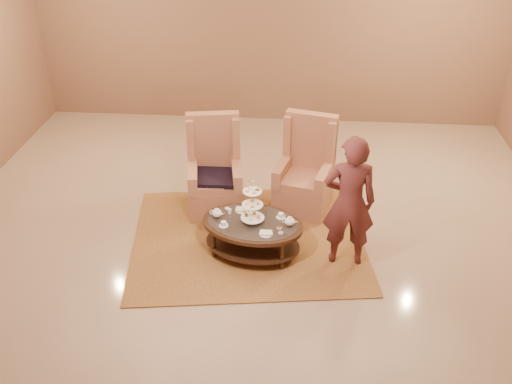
# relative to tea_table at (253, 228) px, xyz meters

# --- Properties ---
(ground) EXTENTS (8.00, 8.00, 0.00)m
(ground) POSITION_rel_tea_table_xyz_m (-0.04, 0.04, -0.37)
(ground) COLOR tan
(ground) RESTS_ON ground
(ceiling) EXTENTS (8.00, 8.00, 0.02)m
(ceiling) POSITION_rel_tea_table_xyz_m (-0.04, 0.04, -0.37)
(ceiling) COLOR white
(ceiling) RESTS_ON ground
(wall_back) EXTENTS (8.00, 0.04, 3.50)m
(wall_back) POSITION_rel_tea_table_xyz_m (-0.04, 4.04, 1.38)
(wall_back) COLOR #89604A
(wall_back) RESTS_ON ground
(rug) EXTENTS (3.14, 2.74, 0.02)m
(rug) POSITION_rel_tea_table_xyz_m (-0.08, 0.27, -0.36)
(rug) COLOR #A87B3B
(rug) RESTS_ON ground
(tea_table) EXTENTS (1.35, 1.06, 1.01)m
(tea_table) POSITION_rel_tea_table_xyz_m (0.00, 0.00, 0.00)
(tea_table) COLOR black
(tea_table) RESTS_ON ground
(armchair_left) EXTENTS (0.80, 0.82, 1.28)m
(armchair_left) POSITION_rel_tea_table_xyz_m (-0.59, 1.03, 0.07)
(armchair_left) COLOR #BB7858
(armchair_left) RESTS_ON ground
(armchair_right) EXTENTS (0.84, 0.86, 1.27)m
(armchair_right) POSITION_rel_tea_table_xyz_m (0.61, 1.16, 0.06)
(armchair_right) COLOR #BB7858
(armchair_right) RESTS_ON ground
(person) EXTENTS (0.60, 0.40, 1.63)m
(person) POSITION_rel_tea_table_xyz_m (1.09, -0.07, 0.45)
(person) COLOR #522323
(person) RESTS_ON ground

